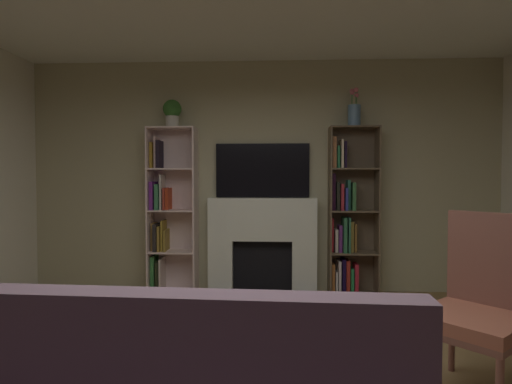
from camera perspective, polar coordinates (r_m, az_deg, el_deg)
The scene contains 9 objects.
wall_back_accent at distance 5.28m, azimuth 0.90°, elevation 2.09°, with size 5.81×0.06×2.80m, color #B2AD86.
fireplace at distance 5.21m, azimuth 0.85°, elevation -6.79°, with size 1.40×0.50×1.14m.
tv at distance 5.22m, azimuth 0.88°, elevation 2.86°, with size 1.13×0.06×0.65m, color black.
bookshelf_left at distance 5.32m, azimuth -11.64°, elevation -2.88°, with size 0.57×0.31×1.98m.
bookshelf_right at distance 5.23m, azimuth 12.03°, elevation -3.47°, with size 0.57×0.29×1.98m.
potted_plant at distance 5.31m, azimuth -11.05°, elevation 10.36°, with size 0.22×0.22×0.33m.
vase_with_flowers at distance 5.24m, azimuth 12.89°, elevation 10.13°, with size 0.15×0.15×0.45m.
armchair at distance 3.17m, azimuth 27.53°, elevation -13.03°, with size 0.84×0.83×1.15m.
coffee_table at distance 2.31m, azimuth -6.89°, elevation -23.50°, with size 0.95×0.54×0.45m.
Camera 1 is at (0.17, -2.39, 1.39)m, focal length 30.18 mm.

